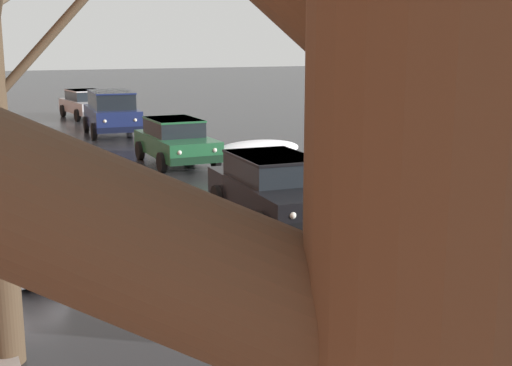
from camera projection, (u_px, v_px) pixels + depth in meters
The scene contains 8 objects.
snow_bank_near_corner_left at pixel (17, 265), 10.52m from camera, with size 1.63×1.19×0.81m.
snow_bank_along_left_kerb at pixel (260, 149), 22.41m from camera, with size 3.04×1.20×0.62m.
snow_bank_near_corner_right at pixel (313, 177), 18.02m from camera, with size 2.78×1.27×0.53m.
snow_bank_far_right_pile at pixel (398, 200), 15.29m from camera, with size 2.91×1.04×0.74m.
sedan_black_parked_kerbside_close at pixel (275, 187), 14.47m from camera, with size 2.14×4.32×1.42m.
sedan_green_parked_kerbside_mid at pixel (175, 140), 21.44m from camera, with size 1.93×4.11×1.42m.
suv_darkblue_parked_far_down_block at pixel (112, 111), 28.06m from camera, with size 2.30×4.41×1.82m.
sedan_silver_queued_behind_truck at pixel (87, 103), 34.55m from camera, with size 2.30×4.44×1.42m.
Camera 1 is at (-4.93, 0.55, 3.77)m, focal length 47.41 mm.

